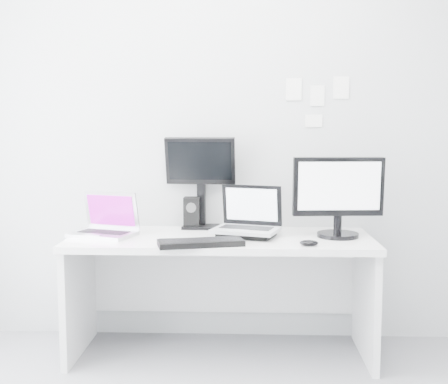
# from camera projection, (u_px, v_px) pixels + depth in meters

# --- Properties ---
(back_wall) EXTENTS (3.60, 0.00, 3.60)m
(back_wall) POSITION_uv_depth(u_px,v_px,m) (223.00, 132.00, 3.73)
(back_wall) COLOR #B3B6B8
(back_wall) RESTS_ON ground
(desk) EXTENTS (1.80, 0.70, 0.73)m
(desk) POSITION_uv_depth(u_px,v_px,m) (221.00, 296.00, 3.49)
(desk) COLOR white
(desk) RESTS_ON ground
(macbook) EXTENTS (0.43, 0.37, 0.27)m
(macbook) POSITION_uv_depth(u_px,v_px,m) (102.00, 214.00, 3.45)
(macbook) COLOR silver
(macbook) RESTS_ON desk
(speaker) EXTENTS (0.13, 0.13, 0.20)m
(speaker) POSITION_uv_depth(u_px,v_px,m) (192.00, 213.00, 3.72)
(speaker) COLOR black
(speaker) RESTS_ON desk
(dell_laptop) EXTENTS (0.44, 0.39, 0.31)m
(dell_laptop) POSITION_uv_depth(u_px,v_px,m) (246.00, 211.00, 3.42)
(dell_laptop) COLOR #A4A7AC
(dell_laptop) RESTS_ON desk
(rear_monitor) EXTENTS (0.45, 0.19, 0.60)m
(rear_monitor) POSITION_uv_depth(u_px,v_px,m) (201.00, 182.00, 3.70)
(rear_monitor) COLOR black
(rear_monitor) RESTS_ON desk
(samsung_monitor) EXTENTS (0.56, 0.29, 0.49)m
(samsung_monitor) POSITION_uv_depth(u_px,v_px,m) (339.00, 196.00, 3.41)
(samsung_monitor) COLOR black
(samsung_monitor) RESTS_ON desk
(keyboard) EXTENTS (0.50, 0.28, 0.03)m
(keyboard) POSITION_uv_depth(u_px,v_px,m) (201.00, 243.00, 3.18)
(keyboard) COLOR black
(keyboard) RESTS_ON desk
(mouse) EXTENTS (0.11, 0.07, 0.03)m
(mouse) POSITION_uv_depth(u_px,v_px,m) (309.00, 243.00, 3.17)
(mouse) COLOR black
(mouse) RESTS_ON desk
(wall_note_0) EXTENTS (0.10, 0.00, 0.14)m
(wall_note_0) POSITION_uv_depth(u_px,v_px,m) (294.00, 89.00, 3.68)
(wall_note_0) COLOR white
(wall_note_0) RESTS_ON back_wall
(wall_note_1) EXTENTS (0.09, 0.00, 0.13)m
(wall_note_1) POSITION_uv_depth(u_px,v_px,m) (317.00, 96.00, 3.68)
(wall_note_1) COLOR white
(wall_note_1) RESTS_ON back_wall
(wall_note_2) EXTENTS (0.10, 0.00, 0.14)m
(wall_note_2) POSITION_uv_depth(u_px,v_px,m) (341.00, 88.00, 3.66)
(wall_note_2) COLOR white
(wall_note_2) RESTS_ON back_wall
(wall_note_3) EXTENTS (0.11, 0.00, 0.08)m
(wall_note_3) POSITION_uv_depth(u_px,v_px,m) (314.00, 121.00, 3.69)
(wall_note_3) COLOR white
(wall_note_3) RESTS_ON back_wall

